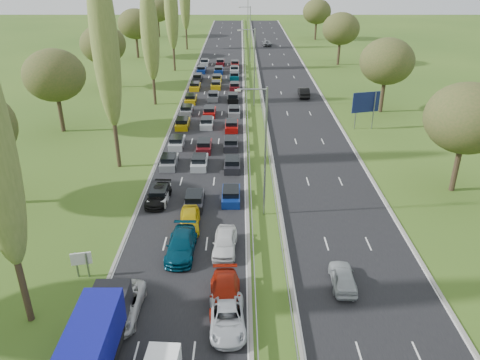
{
  "coord_description": "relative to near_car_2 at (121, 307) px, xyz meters",
  "views": [
    {
      "loc": [
        2.31,
        5.13,
        21.61
      ],
      "look_at": [
        2.28,
        47.23,
        1.5
      ],
      "focal_mm": 35.0,
      "sensor_mm": 36.0,
      "label": 1
    }
  ],
  "objects": [
    {
      "name": "near_car_3",
      "position": [
        -0.12,
        16.1,
        -0.05
      ],
      "size": [
        2.28,
        4.87,
        1.38
      ],
      "primitive_type": "imported",
      "rotation": [
        0.0,
        0.0,
        -0.08
      ],
      "color": "black",
      "rests_on": "near_carriageway"
    },
    {
      "name": "far_car_2",
      "position": [
        14.97,
        105.42,
        -0.05
      ],
      "size": [
        2.53,
        5.07,
        1.38
      ],
      "primitive_type": "imported",
      "rotation": [
        0.0,
        0.0,
        3.19
      ],
      "color": "gray",
      "rests_on": "far_carriageway"
    },
    {
      "name": "poplar_row",
      "position": [
        -5.95,
        38.8,
        11.63
      ],
      "size": [
        2.8,
        127.8,
        22.44
      ],
      "color": "#2D2116",
      "rests_on": "ground"
    },
    {
      "name": "near_car_2",
      "position": [
        0.0,
        0.0,
        0.0
      ],
      "size": [
        2.54,
        5.34,
        1.47
      ],
      "primitive_type": "imported",
      "rotation": [
        0.0,
        0.0,
        -0.02
      ],
      "color": "silver",
      "rests_on": "near_carriageway"
    },
    {
      "name": "central_reservation",
      "position": [
        10.05,
        53.13,
        -0.21
      ],
      "size": [
        2.36,
        215.0,
        0.32
      ],
      "color": "gray",
      "rests_on": "ground"
    },
    {
      "name": "near_car_12",
      "position": [
        6.61,
        7.66,
        0.05
      ],
      "size": [
        2.09,
        4.7,
        1.57
      ],
      "primitive_type": "imported",
      "rotation": [
        0.0,
        0.0,
        -0.05
      ],
      "color": "silver",
      "rests_on": "near_carriageway"
    },
    {
      "name": "woodland_right",
      "position": [
        29.55,
        37.3,
        6.93
      ],
      "size": [
        8.0,
        153.0,
        11.1
      ],
      "color": "#2D2116",
      "rests_on": "ground"
    },
    {
      "name": "lamp_columns",
      "position": [
        10.05,
        48.63,
        5.24
      ],
      "size": [
        0.18,
        140.18,
        12.0
      ],
      "color": "gray",
      "rests_on": "ground"
    },
    {
      "name": "far_carriageway",
      "position": [
        16.8,
        53.13,
        -0.76
      ],
      "size": [
        10.5,
        215.0,
        0.04
      ],
      "primitive_type": "cube",
      "color": "black",
      "rests_on": "ground"
    },
    {
      "name": "direction_sign",
      "position": [
        24.95,
        37.61,
        2.81
      ],
      "size": [
        3.89,
        1.14,
        5.2
      ],
      "color": "gray",
      "rests_on": "ground"
    },
    {
      "name": "ground",
      "position": [
        10.05,
        50.63,
        -0.76
      ],
      "size": [
        260.0,
        260.0,
        0.0
      ],
      "primitive_type": "plane",
      "color": "#32541A",
      "rests_on": "ground"
    },
    {
      "name": "traffic_queue_fill",
      "position": [
        3.3,
        48.22,
        -0.32
      ],
      "size": [
        9.09,
        68.88,
        0.8
      ],
      "color": "silver",
      "rests_on": "ground"
    },
    {
      "name": "near_car_11",
      "position": [
        6.83,
        1.25,
        0.01
      ],
      "size": [
        2.24,
        5.2,
        1.49
      ],
      "primitive_type": "imported",
      "rotation": [
        0.0,
        0.0,
        0.03
      ],
      "color": "#A11C09",
      "rests_on": "near_carriageway"
    },
    {
      "name": "far_car_0",
      "position": [
        15.29,
        3.2,
        -0.02
      ],
      "size": [
        1.85,
        4.25,
        1.43
      ],
      "primitive_type": "imported",
      "rotation": [
        0.0,
        0.0,
        3.1
      ],
      "color": "#ABB1B5",
      "rests_on": "far_carriageway"
    },
    {
      "name": "near_car_7",
      "position": [
        3.13,
        7.24,
        0.05
      ],
      "size": [
        2.33,
        5.47,
        1.57
      ],
      "primitive_type": "imported",
      "rotation": [
        0.0,
        0.0,
        -0.02
      ],
      "color": "#05354B",
      "rests_on": "near_carriageway"
    },
    {
      "name": "blue_lorry",
      "position": [
        -0.41,
        -3.83,
        1.11
      ],
      "size": [
        2.35,
        8.44,
        3.56
      ],
      "rotation": [
        0.0,
        0.0,
        0.0
      ],
      "color": "black",
      "rests_on": "near_carriageway"
    },
    {
      "name": "far_car_1",
      "position": [
        18.68,
        54.12,
        0.06
      ],
      "size": [
        1.75,
        4.83,
        1.58
      ],
      "primitive_type": "imported",
      "rotation": [
        0.0,
        0.0,
        3.13
      ],
      "color": "black",
      "rests_on": "far_carriageway"
    },
    {
      "name": "near_car_10",
      "position": [
        7.03,
        -1.02,
        -0.05
      ],
      "size": [
        2.56,
        5.04,
        1.36
      ],
      "primitive_type": "imported",
      "rotation": [
        0.0,
        0.0,
        0.06
      ],
      "color": "silver",
      "rests_on": "near_carriageway"
    },
    {
      "name": "near_car_8",
      "position": [
        3.4,
        11.29,
        0.02
      ],
      "size": [
        2.05,
        4.55,
        1.52
      ],
      "primitive_type": "imported",
      "rotation": [
        0.0,
        0.0,
        0.06
      ],
      "color": "gold",
      "rests_on": "near_carriageway"
    },
    {
      "name": "woodland_left",
      "position": [
        -16.45,
        33.26,
        6.93
      ],
      "size": [
        8.0,
        166.0,
        11.1
      ],
      "color": "#2D2116",
      "rests_on": "ground"
    },
    {
      "name": "near_carriageway",
      "position": [
        3.3,
        53.13,
        -0.76
      ],
      "size": [
        10.5,
        215.0,
        0.04
      ],
      "primitive_type": "cube",
      "color": "black",
      "rests_on": "ground"
    },
    {
      "name": "info_sign",
      "position": [
        -3.85,
        4.22,
        0.61
      ],
      "size": [
        1.49,
        0.42,
        2.1
      ],
      "color": "gray",
      "rests_on": "ground"
    }
  ]
}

